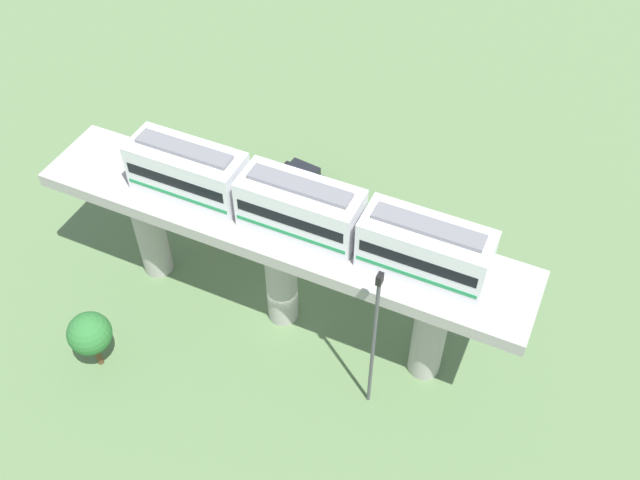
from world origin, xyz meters
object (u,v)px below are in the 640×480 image
(train, at_px, (300,208))
(tree_near_viaduct, at_px, (90,334))
(signal_post, at_px, (374,338))
(parked_car_black, at_px, (303,180))
(parked_car_orange, at_px, (242,214))

(train, relative_size, tree_near_viaduct, 4.81)
(signal_post, bearing_deg, tree_near_viaduct, 105.87)
(parked_car_black, distance_m, signal_post, 19.19)
(train, xyz_separation_m, signal_post, (-3.40, -5.79, -3.99))
(parked_car_orange, height_order, tree_near_viaduct, tree_near_viaduct)
(parked_car_black, xyz_separation_m, parked_car_orange, (-5.04, 2.41, 0.00))
(parked_car_black, height_order, tree_near_viaduct, tree_near_viaduct)
(signal_post, bearing_deg, parked_car_orange, 54.77)
(tree_near_viaduct, xyz_separation_m, signal_post, (4.43, -15.58, 3.17))
(parked_car_orange, bearing_deg, tree_near_viaduct, 179.29)
(parked_car_black, bearing_deg, parked_car_orange, 161.27)
(parked_car_black, xyz_separation_m, tree_near_viaduct, (-19.07, 4.39, 2.21))
(train, xyz_separation_m, parked_car_black, (11.24, 5.39, -9.37))
(train, height_order, tree_near_viaduct, train)
(parked_car_orange, xyz_separation_m, signal_post, (-9.60, -13.60, 5.38))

